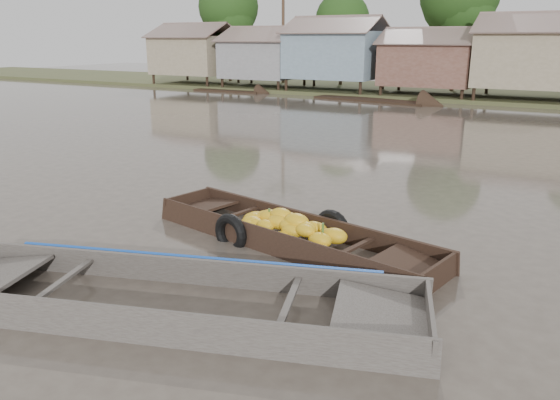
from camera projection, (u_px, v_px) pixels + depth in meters
The scene contains 4 objects.
ground at pixel (217, 259), 9.98m from camera, with size 120.00×120.00×0.00m, color #4A4139.
riverbank at pixel (549, 51), 34.38m from camera, with size 120.00×12.47×10.22m.
banana_boat at pixel (286, 233), 10.73m from camera, with size 6.48×2.79×0.88m.
viewer_boat at pixel (173, 306), 8.08m from camera, with size 7.81×4.15×0.61m.
Camera 1 is at (5.50, -7.53, 3.88)m, focal length 35.00 mm.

